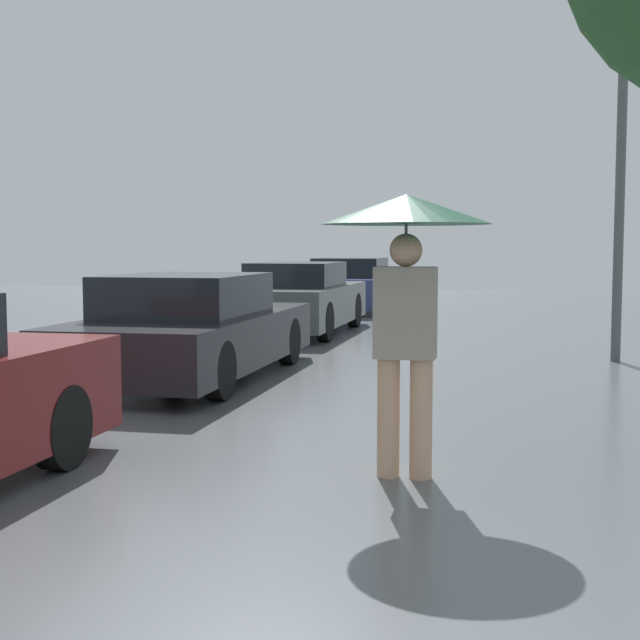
{
  "coord_description": "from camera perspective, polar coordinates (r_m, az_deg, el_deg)",
  "views": [
    {
      "loc": [
        0.49,
        -1.32,
        1.54
      ],
      "look_at": [
        -0.77,
        4.49,
        1.04
      ],
      "focal_mm": 50.0,
      "sensor_mm": 36.0,
      "label": 1
    }
  ],
  "objects": [
    {
      "name": "parked_car_second",
      "position": [
        10.42,
        -8.22,
        -0.62
      ],
      "size": [
        1.76,
        4.53,
        1.21
      ],
      "color": "black",
      "rests_on": "ground_plane"
    },
    {
      "name": "parked_car_third",
      "position": [
        15.66,
        -1.35,
        1.33
      ],
      "size": [
        1.66,
        4.31,
        1.25
      ],
      "color": "#4C514C",
      "rests_on": "ground_plane"
    },
    {
      "name": "pedestrian",
      "position": [
        5.85,
        5.52,
        4.48
      ],
      "size": [
        1.11,
        1.11,
        1.87
      ],
      "color": "tan",
      "rests_on": "ground_plane"
    },
    {
      "name": "parked_car_farthest",
      "position": [
        21.06,
        2.05,
        2.18
      ],
      "size": [
        1.78,
        4.2,
        1.25
      ],
      "color": "navy",
      "rests_on": "ground_plane"
    },
    {
      "name": "street_lamp",
      "position": [
        12.56,
        18.79,
        12.95
      ],
      "size": [
        0.4,
        0.4,
        4.87
      ],
      "color": "#515456",
      "rests_on": "ground_plane"
    }
  ]
}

